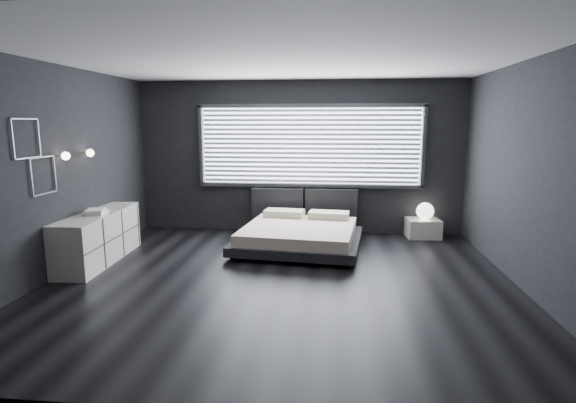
# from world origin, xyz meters

# --- Properties ---
(room) EXTENTS (6.04, 6.00, 2.80)m
(room) POSITION_xyz_m (0.00, 0.00, 1.40)
(room) COLOR black
(room) RESTS_ON ground
(window) EXTENTS (4.14, 0.09, 1.52)m
(window) POSITION_xyz_m (0.20, 2.70, 1.61)
(window) COLOR white
(window) RESTS_ON ground
(headboard) EXTENTS (1.96, 0.16, 0.52)m
(headboard) POSITION_xyz_m (0.11, 2.64, 0.57)
(headboard) COLOR black
(headboard) RESTS_ON ground
(sconce_near) EXTENTS (0.18, 0.11, 0.11)m
(sconce_near) POSITION_xyz_m (-2.88, 0.05, 1.60)
(sconce_near) COLOR silver
(sconce_near) RESTS_ON ground
(sconce_far) EXTENTS (0.18, 0.11, 0.11)m
(sconce_far) POSITION_xyz_m (-2.88, 0.65, 1.60)
(sconce_far) COLOR silver
(sconce_far) RESTS_ON ground
(wall_art_upper) EXTENTS (0.01, 0.48, 0.48)m
(wall_art_upper) POSITION_xyz_m (-2.98, -0.55, 1.85)
(wall_art_upper) COLOR #47474C
(wall_art_upper) RESTS_ON ground
(wall_art_lower) EXTENTS (0.01, 0.48, 0.48)m
(wall_art_lower) POSITION_xyz_m (-2.98, -0.30, 1.38)
(wall_art_lower) COLOR #47474C
(wall_art_lower) RESTS_ON ground
(bed) EXTENTS (2.12, 2.04, 0.50)m
(bed) POSITION_xyz_m (0.12, 1.54, 0.23)
(bed) COLOR black
(bed) RESTS_ON ground
(nightstand) EXTENTS (0.61, 0.52, 0.33)m
(nightstand) POSITION_xyz_m (2.26, 2.50, 0.17)
(nightstand) COLOR silver
(nightstand) RESTS_ON ground
(orb_lamp) EXTENTS (0.30, 0.30, 0.30)m
(orb_lamp) POSITION_xyz_m (2.28, 2.47, 0.48)
(orb_lamp) COLOR white
(orb_lamp) RESTS_ON nightstand
(dresser) EXTENTS (0.60, 1.86, 0.73)m
(dresser) POSITION_xyz_m (-2.78, 0.53, 0.37)
(dresser) COLOR silver
(dresser) RESTS_ON ground
(book_stack) EXTENTS (0.34, 0.41, 0.07)m
(book_stack) POSITION_xyz_m (-2.75, 0.44, 0.77)
(book_stack) COLOR silver
(book_stack) RESTS_ON dresser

